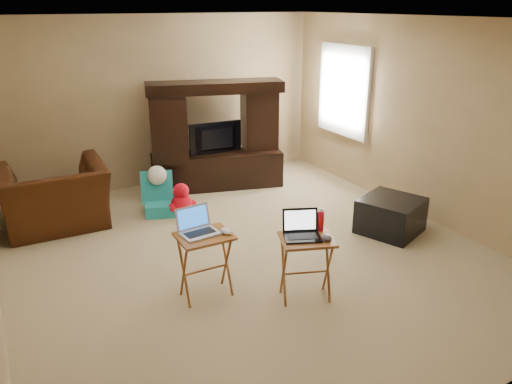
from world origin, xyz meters
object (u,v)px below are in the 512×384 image
ottoman (391,215)px  tray_table_right (306,268)px  mouse_right (327,238)px  tray_table_left (206,266)px  television (218,139)px  laptop_left (199,223)px  mouse_left (226,231)px  water_bottle (320,221)px  recliner (55,197)px  laptop_right (303,226)px  child_rocker (161,194)px  plush_toy (182,199)px  push_toy (264,165)px  entertainment_center (216,136)px

ottoman → tray_table_right: (-1.74, -0.73, 0.10)m
mouse_right → tray_table_left: bearing=147.1°
television → ottoman: (1.19, -2.43, -0.55)m
laptop_left → mouse_left: (0.22, -0.10, -0.09)m
water_bottle → tray_table_left: bearing=158.0°
recliner → mouse_right: 3.55m
television → mouse_right: television is taller
recliner → laptop_right: 3.35m
ottoman → mouse_left: bearing=-172.4°
mouse_left → laptop_right: bearing=-34.5°
child_rocker → tray_table_right: tray_table_right is taller
tray_table_left → laptop_right: laptop_right is taller
plush_toy → push_toy: plush_toy is taller
ottoman → laptop_left: laptop_left is taller
mouse_left → water_bottle: bearing=-22.4°
entertainment_center → laptop_left: entertainment_center is taller
water_bottle → laptop_right: bearing=-166.0°
child_rocker → mouse_left: (-0.08, -2.20, 0.39)m
laptop_left → child_rocker: bearing=76.5°
plush_toy → laptop_left: 2.07m
tray_table_right → mouse_left: size_ratio=4.83×
push_toy → laptop_left: laptop_left is taller
television → recliner: size_ratio=0.66×
entertainment_center → laptop_left: bearing=-101.8°
water_bottle → laptop_left: bearing=157.2°
recliner → water_bottle: water_bottle is taller
television → water_bottle: 3.10m
child_rocker → mouse_right: size_ratio=4.37×
recliner → mouse_left: bearing=117.2°
recliner → child_rocker: bearing=171.2°
plush_toy → mouse_right: size_ratio=3.47×
recliner → push_toy: size_ratio=2.40×
plush_toy → child_rocker: bearing=141.9°
tray_table_left → ottoman: bearing=5.8°
child_rocker → water_bottle: water_bottle is taller
child_rocker → mouse_right: mouse_right is taller
tray_table_left → plush_toy: bearing=76.2°
push_toy → laptop_right: laptop_right is taller
child_rocker → plush_toy: size_ratio=1.26×
water_bottle → push_toy: bearing=69.5°
push_toy → ottoman: (0.35, -2.54, 0.02)m
child_rocker → plush_toy: child_rocker is taller
recliner → water_bottle: 3.43m
entertainment_center → mouse_left: 3.02m
ottoman → water_bottle: bearing=-157.0°
television → water_bottle: size_ratio=4.17×
entertainment_center → television: bearing=-74.5°
television → tray_table_right: size_ratio=1.28×
push_toy → mouse_left: (-2.01, -2.85, 0.48)m
push_toy → tray_table_right: 3.55m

